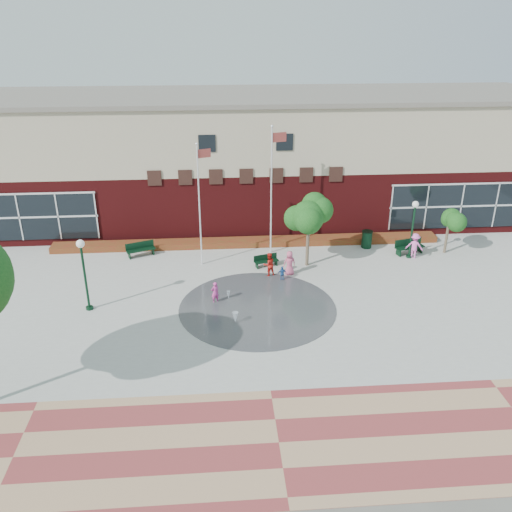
{
  "coord_description": "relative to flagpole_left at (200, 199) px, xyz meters",
  "views": [
    {
      "loc": [
        -2.01,
        -22.19,
        14.41
      ],
      "look_at": [
        0.0,
        4.0,
        2.6
      ],
      "focal_mm": 38.0,
      "sensor_mm": 36.0,
      "label": 1
    }
  ],
  "objects": [
    {
      "name": "flower_bed",
      "position": [
        3.0,
        2.82,
        -4.27
      ],
      "size": [
        26.0,
        1.2,
        0.4
      ],
      "primitive_type": "cube",
      "color": "#A40616",
      "rests_on": "ground"
    },
    {
      "name": "adult_red",
      "position": [
        3.99,
        -1.93,
        -3.53
      ],
      "size": [
        0.87,
        0.77,
        1.48
      ],
      "primitive_type": "imported",
      "rotation": [
        0.0,
        0.0,
        3.49
      ],
      "color": "red",
      "rests_on": "ground"
    },
    {
      "name": "tree_mid",
      "position": [
        6.5,
        -0.67,
        -0.74
      ],
      "size": [
        2.87,
        2.87,
        4.85
      ],
      "color": "brown",
      "rests_on": "ground"
    },
    {
      "name": "bench_left",
      "position": [
        -3.99,
        1.53,
        -3.97
      ],
      "size": [
        1.91,
        1.17,
        0.93
      ],
      "rotation": [
        0.0,
        0.0,
        0.38
      ],
      "color": "black",
      "rests_on": "ground"
    },
    {
      "name": "library_building",
      "position": [
        3.0,
        8.7,
        0.37
      ],
      "size": [
        44.4,
        10.4,
        9.2
      ],
      "color": "#510E0F",
      "rests_on": "ground"
    },
    {
      "name": "lamp_left",
      "position": [
        -5.93,
        -5.25,
        -1.78
      ],
      "size": [
        0.42,
        0.42,
        4.01
      ],
      "color": "black",
      "rests_on": "ground"
    },
    {
      "name": "water_jet_b",
      "position": [
        1.48,
        -4.68,
        -4.27
      ],
      "size": [
        0.21,
        0.21,
        0.47
      ],
      "primitive_type": "cone",
      "rotation": [
        3.14,
        0.0,
        0.0
      ],
      "color": "white",
      "rests_on": "ground"
    },
    {
      "name": "child_blue",
      "position": [
        4.71,
        -2.61,
        -3.82
      ],
      "size": [
        0.53,
        0.24,
        0.89
      ],
      "primitive_type": "imported",
      "rotation": [
        0.0,
        0.0,
        3.19
      ],
      "color": "#275BA6",
      "rests_on": "ground"
    },
    {
      "name": "paver_band",
      "position": [
        3.0,
        -15.78,
        -4.27
      ],
      "size": [
        46.0,
        6.0,
        0.01
      ],
      "primitive_type": "cube",
      "color": "brown",
      "rests_on": "ground"
    },
    {
      "name": "child_splash",
      "position": [
        0.75,
        -4.99,
        -3.66
      ],
      "size": [
        0.53,
        0.45,
        1.22
      ],
      "primitive_type": "imported",
      "rotation": [
        0.0,
        0.0,
        3.58
      ],
      "color": "#DA3C99",
      "rests_on": "ground"
    },
    {
      "name": "bench_right",
      "position": [
        13.45,
        0.56,
        -3.95
      ],
      "size": [
        2.06,
        1.07,
        1.0
      ],
      "rotation": [
        0.0,
        0.0,
        0.28
      ],
      "color": "black",
      "rests_on": "ground"
    },
    {
      "name": "person_bench",
      "position": [
        13.52,
        -0.05,
        -3.44
      ],
      "size": [
        1.24,
        1.01,
        1.67
      ],
      "primitive_type": "imported",
      "rotation": [
        0.0,
        0.0,
        2.72
      ],
      "color": "#F165C4",
      "rests_on": "ground"
    },
    {
      "name": "lamp_right",
      "position": [
        13.26,
        -0.0,
        -1.9
      ],
      "size": [
        0.4,
        0.4,
        3.82
      ],
      "color": "black",
      "rests_on": "ground"
    },
    {
      "name": "water_jet_a",
      "position": [
        1.75,
        -7.29,
        -4.27
      ],
      "size": [
        0.32,
        0.32,
        0.61
      ],
      "primitive_type": "cone",
      "rotation": [
        3.14,
        0.0,
        0.0
      ],
      "color": "white",
      "rests_on": "ground"
    },
    {
      "name": "splash_pad",
      "position": [
        3.0,
        -5.78,
        -4.27
      ],
      "size": [
        8.4,
        8.4,
        0.01
      ],
      "primitive_type": "cylinder",
      "color": "#383A3D",
      "rests_on": "ground"
    },
    {
      "name": "flagpole_right",
      "position": [
        4.48,
        1.49,
        0.38
      ],
      "size": [
        0.99,
        0.36,
        8.32
      ],
      "rotation": [
        0.0,
        0.0,
        0.28
      ],
      "color": "white",
      "rests_on": "ground"
    },
    {
      "name": "tree_small_right",
      "position": [
        15.84,
        0.56,
        -1.92
      ],
      "size": [
        1.89,
        1.89,
        3.22
      ],
      "color": "brown",
      "rests_on": "ground"
    },
    {
      "name": "flagpole_left",
      "position": [
        0.0,
        0.0,
        0.0
      ],
      "size": [
        0.85,
        0.38,
        7.67
      ],
      "rotation": [
        0.0,
        0.0,
        0.36
      ],
      "color": "white",
      "rests_on": "ground"
    },
    {
      "name": "bench_mid",
      "position": [
        3.95,
        -0.66,
        -4.02
      ],
      "size": [
        1.59,
        0.85,
        0.77
      ],
      "rotation": [
        0.0,
        0.0,
        0.3
      ],
      "color": "black",
      "rests_on": "ground"
    },
    {
      "name": "plaza_concrete",
      "position": [
        3.0,
        -4.78,
        -4.27
      ],
      "size": [
        46.0,
        18.0,
        0.01
      ],
      "primitive_type": "cube",
      "color": "#A8A8A0",
      "rests_on": "ground"
    },
    {
      "name": "adult_pink",
      "position": [
        5.22,
        -1.9,
        -3.51
      ],
      "size": [
        0.8,
        0.58,
        1.53
      ],
      "primitive_type": "imported",
      "rotation": [
        0.0,
        0.0,
        3.28
      ],
      "color": "#CF5477",
      "rests_on": "ground"
    },
    {
      "name": "ground",
      "position": [
        3.0,
        -8.78,
        -4.27
      ],
      "size": [
        120.0,
        120.0,
        0.0
      ],
      "primitive_type": "plane",
      "color": "#666056",
      "rests_on": "ground"
    },
    {
      "name": "trash_can",
      "position": [
        10.93,
        1.8,
        -3.67
      ],
      "size": [
        0.73,
        0.73,
        1.19
      ],
      "color": "black",
      "rests_on": "ground"
    }
  ]
}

